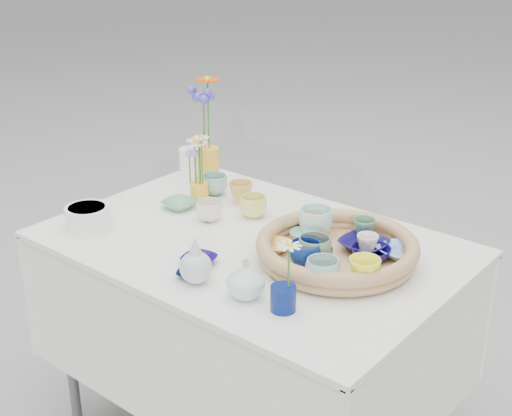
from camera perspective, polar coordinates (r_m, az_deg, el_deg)
The scene contains 32 objects.
wicker_tray at distance 2.08m, azimuth 6.50°, elevation -3.35°, with size 0.47×0.47×0.08m, color #A0744E, non-canonical shape.
tray_ceramic_0 at distance 2.13m, azimuth 8.62°, elevation -2.95°, with size 0.14×0.14×0.03m, color #170F51.
tray_ceramic_1 at distance 2.08m, azimuth 9.19°, elevation -3.59°, with size 0.11×0.11×0.04m, color #110855.
tray_ceramic_2 at distance 1.93m, azimuth 8.65°, elevation -5.10°, with size 0.09×0.09×0.08m, color #FDFF2D.
tray_ceramic_3 at distance 2.07m, azimuth 4.73°, elevation -3.64°, with size 0.11×0.11×0.03m, color #467953.
tray_ceramic_4 at distance 2.04m, azimuth 4.69°, elevation -3.35°, with size 0.10×0.10×0.08m, color slate.
tray_ceramic_5 at distance 2.18m, azimuth 3.78°, elevation -2.21°, with size 0.08×0.08×0.03m, color #ABE1CD.
tray_ceramic_6 at distance 2.21m, azimuth 4.80°, elevation -1.08°, with size 0.11×0.11×0.09m, color #AFE6D4.
tray_ceramic_7 at distance 2.11m, azimuth 8.90°, elevation -2.89°, with size 0.06×0.06×0.06m, color white.
tray_ceramic_8 at distance 2.11m, azimuth 11.26°, elevation -3.46°, with size 0.11×0.11×0.03m, color #8BBDFD.
tray_ceramic_9 at distance 2.01m, azimuth 3.98°, elevation -3.72°, with size 0.09×0.09×0.07m, color navy.
tray_ceramic_10 at distance 2.11m, azimuth 1.53°, elevation -3.07°, with size 0.10×0.10×0.02m, color #EAC656.
tray_ceramic_11 at distance 1.92m, azimuth 5.34°, elevation -5.13°, with size 0.09×0.09×0.07m, color #8FB9B7.
tray_ceramic_12 at distance 2.20m, azimuth 8.63°, elevation -1.68°, with size 0.07×0.07×0.07m, color #4F805C.
loose_ceramic_0 at distance 2.48m, azimuth -1.23°, elevation 1.25°, with size 0.08×0.08×0.08m, color gold.
loose_ceramic_1 at distance 2.37m, azimuth -0.22°, elevation 0.13°, with size 0.09×0.09×0.07m, color #DBDF66.
loose_ceramic_2 at distance 2.46m, azimuth -6.16°, elevation 0.29°, with size 0.11×0.11×0.03m, color #64A173.
loose_ceramic_3 at distance 2.35m, azimuth -3.79°, elevation -0.22°, with size 0.09×0.09×0.07m, color beige.
loose_ceramic_4 at distance 2.08m, azimuth -4.57°, elevation -4.17°, with size 0.10×0.10×0.02m, color #130861.
loose_ceramic_5 at distance 2.56m, azimuth -3.33°, elevation 1.88°, with size 0.09×0.09×0.07m, color #7FB5A5.
loose_ceramic_6 at distance 2.01m, azimuth -5.21°, elevation -5.24°, with size 0.08×0.08×0.02m, color black.
fluted_bowl at distance 2.35m, azimuth -13.33°, elevation -0.75°, with size 0.14×0.14×0.07m, color white, non-canonical shape.
bud_vase_paleblue at distance 1.95m, azimuth -4.86°, elevation -4.13°, with size 0.09×0.09×0.14m, color silver, non-canonical shape.
bud_vase_seafoam at distance 1.88m, azimuth -0.83°, elevation -5.68°, with size 0.10×0.10×0.11m, color silver.
bud_vase_cobalt at distance 1.84m, azimuth 2.19°, elevation -7.24°, with size 0.07×0.07×0.07m, color #061759.
single_daisy at distance 1.79m, azimuth 2.64°, elevation -4.70°, with size 0.08×0.08×0.14m, color white, non-canonical shape.
tall_vase_yellow at distance 2.66m, azimuth -3.75°, elevation 3.41°, with size 0.07×0.07×0.14m, color yellow.
gerbera at distance 2.60m, azimuth -3.84°, elevation 7.49°, with size 0.10×0.10×0.27m, color #FD4C00, non-canonical shape.
hydrangea at distance 2.61m, azimuth -4.18°, elevation 6.87°, with size 0.08×0.08×0.27m, color #483CC7, non-canonical shape.
white_pitcher at distance 2.72m, azimuth -5.24°, elevation 3.56°, with size 0.12×0.09×0.12m, color white, non-canonical shape.
daisy_cup at distance 2.50m, azimuth -4.55°, elevation 1.27°, with size 0.06×0.06×0.07m, color yellow.
daisy_posy at distance 2.47m, azimuth -4.67°, elevation 3.88°, with size 0.09×0.09×0.17m, color white, non-canonical shape.
Camera 1 is at (1.28, -1.53, 1.72)m, focal length 50.00 mm.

